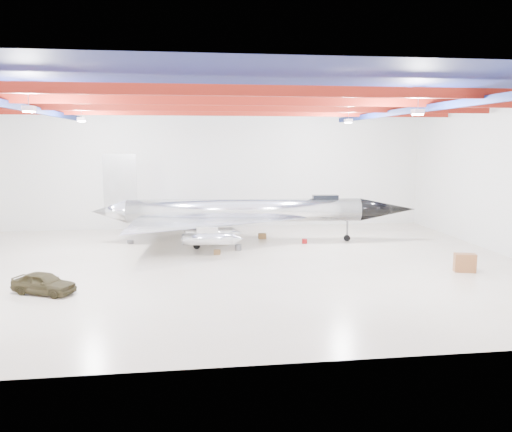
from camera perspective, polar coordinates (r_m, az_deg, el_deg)
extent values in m
plane|color=beige|center=(33.15, -3.40, -5.65)|extent=(40.00, 40.00, 0.00)
plane|color=silver|center=(47.19, -4.77, 5.33)|extent=(40.00, 0.00, 40.00)
plane|color=silver|center=(39.10, 27.26, 3.75)|extent=(0.00, 30.00, 30.00)
plane|color=#0A0F38|center=(32.27, -3.58, 13.65)|extent=(40.00, 40.00, 0.00)
cube|color=maroon|center=(23.28, -2.00, 14.16)|extent=(39.50, 0.25, 0.50)
cube|color=maroon|center=(29.24, -3.16, 13.00)|extent=(39.50, 0.25, 0.50)
cube|color=maroon|center=(35.21, -3.91, 12.24)|extent=(39.50, 0.25, 0.50)
cube|color=maroon|center=(41.19, -4.45, 11.69)|extent=(39.50, 0.25, 0.50)
cube|color=#0C194C|center=(33.58, -24.87, 11.15)|extent=(0.25, 29.50, 0.40)
cube|color=#0C194C|center=(35.13, 16.78, 11.42)|extent=(0.25, 29.50, 0.40)
cube|color=silver|center=(27.24, -24.52, 11.11)|extent=(0.55, 0.55, 0.25)
cube|color=silver|center=(28.83, 18.00, 11.27)|extent=(0.55, 0.55, 0.25)
cube|color=silver|center=(38.88, -19.32, 10.40)|extent=(0.55, 0.55, 0.25)
cube|color=silver|center=(40.01, 10.52, 10.67)|extent=(0.55, 0.55, 0.25)
cylinder|color=silver|center=(40.05, -1.31, 0.64)|extent=(18.75, 3.22, 1.87)
cone|color=black|center=(42.10, 14.76, 0.74)|extent=(4.79, 2.20, 1.87)
cone|color=silver|center=(41.11, -16.43, 0.49)|extent=(2.93, 2.06, 1.87)
cube|color=silver|center=(40.65, -15.29, 3.89)|extent=(2.61, 0.30, 4.20)
cube|color=black|center=(40.68, 7.92, 2.07)|extent=(2.10, 0.89, 0.47)
cylinder|color=silver|center=(35.21, -5.57, -2.66)|extent=(3.60, 1.10, 0.84)
cylinder|color=silver|center=(37.50, -5.43, -1.96)|extent=(3.60, 1.10, 0.84)
cylinder|color=silver|center=(43.02, -5.16, -0.61)|extent=(3.60, 1.10, 0.84)
cylinder|color=silver|center=(45.32, -5.07, -0.14)|extent=(3.60, 1.10, 0.84)
cylinder|color=#59595B|center=(41.48, 10.38, -1.71)|extent=(0.17, 0.17, 1.68)
cylinder|color=black|center=(41.58, 10.35, -2.49)|extent=(0.54, 0.24, 0.52)
cylinder|color=#59595B|center=(38.09, -6.80, -2.54)|extent=(0.17, 0.17, 1.68)
cylinder|color=black|center=(38.21, -6.79, -3.39)|extent=(0.54, 0.24, 0.52)
cylinder|color=#59595B|center=(42.67, -6.43, -1.33)|extent=(0.17, 0.17, 1.68)
cylinder|color=black|center=(42.78, -6.41, -2.10)|extent=(0.54, 0.24, 0.52)
imported|color=#332D19|center=(29.28, -23.10, -7.05)|extent=(3.77, 2.73, 1.19)
cube|color=brown|center=(33.97, 22.76, -4.95)|extent=(1.40, 0.96, 1.17)
cylinder|color=#59595B|center=(37.58, -2.05, -3.60)|extent=(0.54, 0.54, 0.44)
cube|color=olive|center=(41.98, 0.71, -2.30)|extent=(0.65, 0.53, 0.45)
cube|color=#59595B|center=(41.14, -14.16, -2.89)|extent=(0.53, 0.48, 0.30)
cylinder|color=maroon|center=(40.19, 5.57, -2.88)|extent=(0.56, 0.56, 0.38)
cube|color=olive|center=(36.29, -4.47, -4.14)|extent=(0.52, 0.44, 0.34)
cylinder|color=#59595B|center=(41.34, -4.02, -2.55)|extent=(0.52, 0.52, 0.37)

